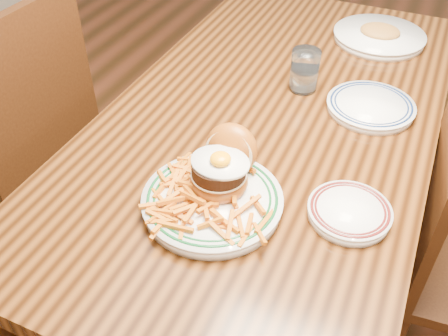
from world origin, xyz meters
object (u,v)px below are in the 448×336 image
at_px(chair_left, 19,137).
at_px(side_plate, 349,211).
at_px(main_plate, 216,188).
at_px(table, 272,135).

relative_size(chair_left, side_plate, 5.57).
distance_m(chair_left, main_plate, 0.88).
xyz_separation_m(table, side_plate, (0.28, -0.31, 0.10)).
xyz_separation_m(chair_left, main_plate, (0.81, -0.21, 0.26)).
height_order(chair_left, side_plate, chair_left).
relative_size(table, chair_left, 1.62).
bearing_deg(chair_left, side_plate, -4.92).
xyz_separation_m(table, chair_left, (-0.81, -0.17, -0.13)).
bearing_deg(side_plate, table, 122.82).
bearing_deg(chair_left, table, 14.54).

